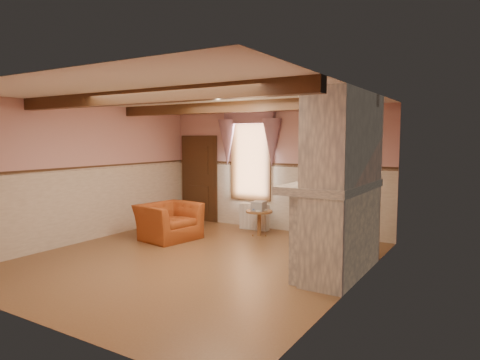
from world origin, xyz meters
The scene contains 26 objects.
floor centered at (0.00, 0.00, 0.00)m, with size 5.50×6.00×0.01m, color brown.
ceiling centered at (0.00, 0.00, 2.80)m, with size 5.50×6.00×0.01m, color silver.
wall_back centered at (0.00, 3.00, 1.40)m, with size 5.50×0.02×2.80m, color tan.
wall_front centered at (0.00, -3.00, 1.40)m, with size 5.50×0.02×2.80m, color tan.
wall_left centered at (-2.75, 0.00, 1.40)m, with size 0.02×6.00×2.80m, color tan.
wall_right centered at (2.75, 0.00, 1.40)m, with size 0.02×6.00×2.80m, color tan.
wainscot centered at (0.00, 0.00, 0.75)m, with size 5.50×6.00×1.50m, color beige, non-canonical shape.
chair_rail centered at (0.00, 0.00, 1.50)m, with size 5.50×6.00×0.08m, color black, non-canonical shape.
firebox centered at (2.00, 0.60, 0.45)m, with size 0.20×0.95×0.90m, color black.
armchair centered at (-1.40, 0.94, 0.37)m, with size 1.15×1.00×0.75m, color #994219.
side_table centered at (0.06, 2.21, 0.28)m, with size 0.58×0.58×0.55m, color brown.
book_stack centered at (0.05, 2.21, 0.65)m, with size 0.26×0.32×0.20m, color #B7AD8C.
radiator centered at (-0.34, 2.70, 0.30)m, with size 0.70×0.18×0.60m, color silver.
bowl centered at (2.24, 0.66, 1.46)m, with size 0.32×0.32×0.08m, color brown.
mantel_clock centered at (2.24, 1.23, 1.52)m, with size 0.14×0.24×0.20m, color black.
oil_lamp centered at (2.24, 0.80, 1.56)m, with size 0.11×0.11×0.28m, color gold.
candle_red centered at (2.24, -0.15, 1.50)m, with size 0.06×0.06×0.16m, color maroon.
jar_yellow centered at (2.24, 0.01, 1.48)m, with size 0.06×0.06×0.12m, color yellow.
fireplace centered at (2.42, 0.60, 1.40)m, with size 0.85×2.00×2.80m, color gray.
mantel centered at (2.24, 0.60, 1.36)m, with size 1.05×2.05×0.12m, color gray.
overmantel_mirror centered at (2.06, 0.60, 1.97)m, with size 0.06×1.44×1.04m, color silver.
door centered at (-2.10, 2.94, 1.05)m, with size 1.10×0.10×2.10m, color black.
window centered at (-0.60, 2.97, 1.65)m, with size 1.06×0.08×2.02m, color white.
window_drapes centered at (-0.60, 2.88, 2.25)m, with size 1.30×0.14×1.40m, color gray.
ceiling_beam_front centered at (0.00, -1.20, 2.70)m, with size 5.50×0.18×0.20m, color black.
ceiling_beam_back centered at (0.00, 1.20, 2.70)m, with size 5.50×0.18×0.20m, color black.
Camera 1 is at (4.47, -5.78, 2.10)m, focal length 32.00 mm.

